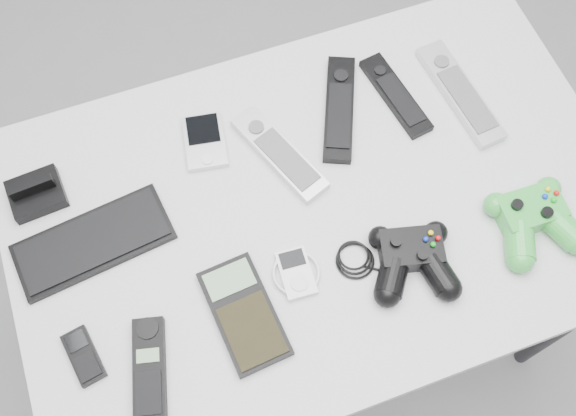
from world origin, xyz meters
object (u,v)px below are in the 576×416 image
object	(u,v)px
remote_black_b	(396,95)
controller_black	(413,257)
pda_keyboard	(93,242)
remote_silver_b	(460,93)
remote_black_a	(339,108)
mobile_phone	(83,356)
desk	(318,219)
remote_silver_a	(279,153)
pda	(205,141)
cordless_handset	(149,368)
mp3_player	(296,273)
calculator	(244,313)
controller_green	(535,218)

from	to	relation	value
remote_black_b	controller_black	distance (m)	0.35
pda_keyboard	remote_silver_b	distance (m)	0.75
remote_silver_b	remote_black_a	bearing A→B (deg)	163.15
remote_black_b	mobile_phone	world-z (taller)	remote_black_b
desk	remote_silver_a	world-z (taller)	remote_silver_a
remote_silver_b	pda	bearing A→B (deg)	166.96
remote_black_b	mobile_phone	size ratio (longest dim) A/B	2.08
remote_black_a	desk	bearing A→B (deg)	-98.09
cordless_handset	controller_black	xyz separation A→B (m)	(0.48, 0.02, 0.01)
mp3_player	desk	bearing A→B (deg)	56.68
mobile_phone	mp3_player	size ratio (longest dim) A/B	1.07
pda_keyboard	controller_black	distance (m)	0.56
pda_keyboard	pda	size ratio (longest dim) A/B	2.35
controller_black	calculator	bearing A→B (deg)	-167.46
desk	cordless_handset	size ratio (longest dim) A/B	6.84
mobile_phone	controller_black	size ratio (longest dim) A/B	0.37
pda	controller_green	distance (m)	0.62
remote_black_b	cordless_handset	distance (m)	0.69
desk	cordless_handset	world-z (taller)	cordless_handset
calculator	remote_silver_b	bearing A→B (deg)	22.42
remote_silver_a	controller_green	xyz separation A→B (m)	(0.38, -0.29, 0.01)
remote_black_b	mp3_player	distance (m)	0.42
pda_keyboard	desk	bearing A→B (deg)	-16.03
mp3_player	remote_black_a	bearing A→B (deg)	59.84
calculator	controller_green	world-z (taller)	controller_green
pda_keyboard	remote_silver_a	world-z (taller)	remote_silver_a
pda	mobile_phone	distance (m)	0.44
desk	remote_silver_a	xyz separation A→B (m)	(-0.03, 0.12, 0.08)
pda	cordless_handset	xyz separation A→B (m)	(-0.21, -0.38, 0.00)
pda_keyboard	cordless_handset	size ratio (longest dim) A/B	1.66
mobile_phone	mp3_player	world-z (taller)	same
cordless_handset	mp3_player	distance (m)	0.29
calculator	mp3_player	size ratio (longest dim) A/B	2.17
pda	remote_black_a	distance (m)	0.27
pda	remote_black_b	xyz separation A→B (m)	(0.38, -0.03, 0.00)
controller_black	mobile_phone	bearing A→B (deg)	-168.80
remote_silver_a	controller_black	distance (m)	0.31
pda_keyboard	controller_black	size ratio (longest dim) A/B	1.06
pda	mobile_phone	world-z (taller)	pda
controller_black	controller_green	xyz separation A→B (m)	(0.23, -0.01, 0.00)
desk	remote_black_a	size ratio (longest dim) A/B	4.84
desk	controller_black	bearing A→B (deg)	-55.63
cordless_handset	desk	bearing A→B (deg)	40.71
desk	pda	bearing A→B (deg)	129.23
remote_silver_b	cordless_handset	distance (m)	0.78
pda_keyboard	remote_black_b	xyz separation A→B (m)	(0.63, 0.10, 0.00)
desk	mp3_player	bearing A→B (deg)	-127.53
pda	remote_black_b	bearing A→B (deg)	5.66
pda_keyboard	cordless_handset	world-z (taller)	cordless_handset
remote_black_a	mp3_player	xyz separation A→B (m)	(-0.20, -0.29, -0.00)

